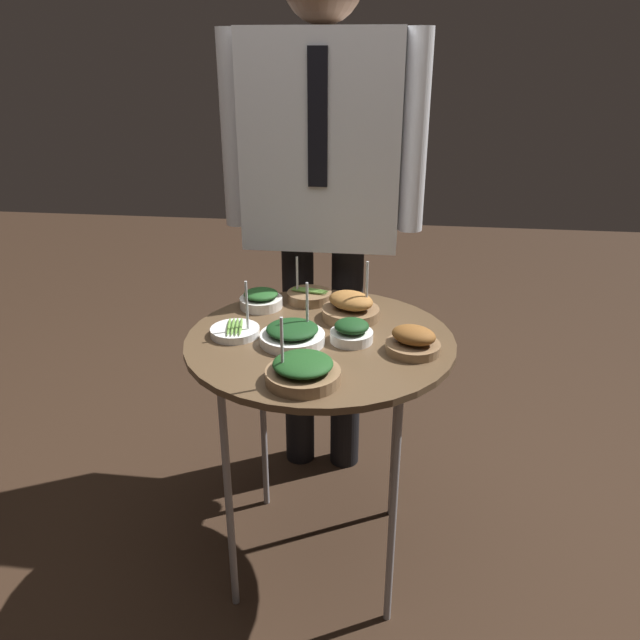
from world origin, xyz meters
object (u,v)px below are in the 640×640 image
(bowl_spinach_mid_right, at_px, (352,332))
(bowl_roast_near_rim, at_px, (413,341))
(waiter_figure, at_px, (323,168))
(bowl_spinach_front_center, at_px, (261,300))
(bowl_spinach_far_rim, at_px, (292,334))
(bowl_asparagus_mid_left, at_px, (309,296))
(bowl_asparagus_front_right, at_px, (235,331))
(serving_cart, at_px, (320,355))
(bowl_roast_back_right, at_px, (351,308))
(bowl_spinach_front_left, at_px, (303,371))

(bowl_spinach_mid_right, distance_m, bowl_roast_near_rim, 0.16)
(waiter_figure, bearing_deg, bowl_spinach_front_center, -115.36)
(bowl_spinach_far_rim, height_order, bowl_asparagus_mid_left, bowl_spinach_far_rim)
(bowl_roast_near_rim, xyz_separation_m, waiter_figure, (-0.29, 0.54, 0.33))
(bowl_asparagus_front_right, bearing_deg, bowl_roast_near_rim, -4.81)
(serving_cart, height_order, bowl_roast_back_right, bowl_roast_back_right)
(bowl_roast_near_rim, xyz_separation_m, bowl_asparagus_mid_left, (-0.31, 0.31, -0.01))
(bowl_spinach_far_rim, bearing_deg, bowl_spinach_front_center, 120.12)
(bowl_roast_back_right, height_order, bowl_spinach_far_rim, bowl_roast_back_right)
(bowl_spinach_front_left, xyz_separation_m, bowl_asparagus_mid_left, (-0.06, 0.49, -0.01))
(serving_cart, bearing_deg, waiter_figure, 96.32)
(bowl_spinach_far_rim, relative_size, bowl_roast_near_rim, 1.22)
(bowl_spinach_front_center, relative_size, bowl_roast_near_rim, 0.91)
(bowl_spinach_front_left, bearing_deg, bowl_asparagus_mid_left, 96.52)
(bowl_roast_back_right, xyz_separation_m, bowl_asparagus_mid_left, (-0.13, 0.11, -0.02))
(bowl_asparagus_front_right, relative_size, bowl_roast_near_rim, 1.12)
(serving_cart, distance_m, waiter_figure, 0.64)
(bowl_spinach_mid_right, distance_m, bowl_asparagus_mid_left, 0.30)
(bowl_spinach_mid_right, bearing_deg, bowl_spinach_front_left, -111.95)
(bowl_roast_near_rim, bearing_deg, bowl_roast_back_right, 132.05)
(serving_cart, relative_size, bowl_roast_near_rim, 5.40)
(bowl_asparagus_front_right, bearing_deg, bowl_spinach_far_rim, -9.53)
(bowl_spinach_front_center, relative_size, bowl_asparagus_mid_left, 0.91)
(bowl_spinach_far_rim, distance_m, waiter_figure, 0.62)
(bowl_spinach_front_left, xyz_separation_m, bowl_roast_near_rim, (0.25, 0.19, 0.00))
(bowl_spinach_front_left, distance_m, bowl_roast_near_rim, 0.31)
(bowl_roast_back_right, relative_size, bowl_spinach_front_left, 1.00)
(bowl_spinach_front_left, bearing_deg, bowl_roast_near_rim, 36.83)
(serving_cart, bearing_deg, bowl_roast_back_right, 63.24)
(bowl_roast_near_rim, distance_m, waiter_figure, 0.70)
(bowl_roast_back_right, distance_m, bowl_asparagus_front_right, 0.33)
(bowl_spinach_front_left, bearing_deg, bowl_asparagus_front_right, 133.67)
(bowl_asparagus_front_right, relative_size, bowl_spinach_front_center, 1.23)
(bowl_spinach_front_center, relative_size, waiter_figure, 0.07)
(bowl_spinach_front_center, relative_size, bowl_spinach_far_rim, 0.74)
(bowl_roast_back_right, relative_size, bowl_spinach_front_center, 1.38)
(serving_cart, distance_m, bowl_spinach_far_rim, 0.11)
(serving_cart, relative_size, bowl_spinach_front_left, 4.30)
(bowl_asparagus_front_right, xyz_separation_m, bowl_asparagus_mid_left, (0.16, 0.27, 0.00))
(bowl_spinach_far_rim, bearing_deg, bowl_asparagus_mid_left, 89.71)
(bowl_roast_near_rim, height_order, waiter_figure, waiter_figure)
(serving_cart, xyz_separation_m, bowl_spinach_front_left, (-0.01, -0.24, 0.08))
(bowl_spinach_front_left, xyz_separation_m, waiter_figure, (-0.05, 0.73, 0.33))
(serving_cart, height_order, bowl_roast_near_rim, bowl_roast_near_rim)
(bowl_spinach_front_left, height_order, bowl_roast_near_rim, bowl_spinach_front_left)
(bowl_asparagus_mid_left, bearing_deg, bowl_spinach_far_rim, -90.29)
(bowl_asparagus_front_right, relative_size, bowl_asparagus_mid_left, 1.12)
(bowl_spinach_mid_right, relative_size, bowl_asparagus_mid_left, 0.82)
(bowl_spinach_mid_right, relative_size, bowl_roast_near_rim, 0.82)
(bowl_spinach_far_rim, bearing_deg, bowl_roast_near_rim, -2.36)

